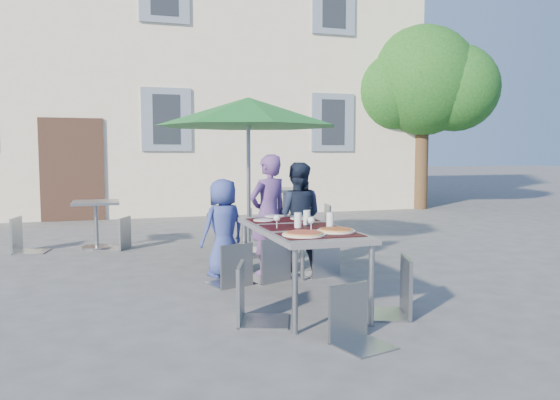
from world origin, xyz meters
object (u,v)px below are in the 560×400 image
object	(u,v)px
pizza_near_left	(304,234)
chair_2	(322,236)
child_2	(297,217)
chair_3	(252,258)
pizza_near_right	(336,230)
child_0	(223,228)
chair_5	(357,280)
bg_chair_r_0	(118,213)
dining_table	(299,232)
bg_chair_r_1	(322,201)
chair_4	(395,251)
chair_0	(232,238)
child_1	(269,215)
bg_chair_l_1	(255,206)
cafe_table_0	(96,217)
chair_1	(270,232)
bg_chair_l_0	(23,213)
patio_umbrella	(248,113)
cafe_table_1	(284,202)

from	to	relation	value
pizza_near_left	chair_2	world-z (taller)	chair_2
child_2	chair_3	bearing A→B (deg)	84.85
pizza_near_right	child_0	size ratio (longest dim) A/B	0.30
chair_5	bg_chair_r_0	world-z (taller)	bg_chair_r_0
dining_table	bg_chair_r_1	bearing A→B (deg)	65.65
child_0	chair_4	size ratio (longest dim) A/B	1.15
pizza_near_right	chair_0	distance (m)	1.48
chair_0	child_1	bearing A→B (deg)	38.89
chair_5	bg_chair_l_1	size ratio (longest dim) A/B	0.95
chair_4	cafe_table_0	size ratio (longest dim) A/B	1.38
chair_4	chair_1	bearing A→B (deg)	113.67
chair_2	bg_chair_r_0	xyz separation A→B (m)	(-2.28, 2.63, 0.06)
child_0	bg_chair_r_0	xyz separation A→B (m)	(-1.16, 2.28, -0.04)
bg_chair_r_1	pizza_near_left	bearing A→B (deg)	-113.40
chair_4	bg_chair_r_1	bearing A→B (deg)	75.64
cafe_table_0	bg_chair_l_0	bearing A→B (deg)	-179.18
pizza_near_left	patio_umbrella	size ratio (longest dim) A/B	0.15
cafe_table_1	bg_chair_r_1	bearing A→B (deg)	7.79
child_0	cafe_table_0	xyz separation A→B (m)	(-1.49, 2.40, -0.09)
chair_5	bg_chair_l_1	xyz separation A→B (m)	(0.66, 5.55, 0.03)
bg_chair_r_0	patio_umbrella	bearing A→B (deg)	-33.16
chair_2	chair_3	bearing A→B (deg)	-130.02
pizza_near_left	child_2	world-z (taller)	child_2
chair_0	chair_2	distance (m)	1.13
patio_umbrella	bg_chair_l_0	xyz separation A→B (m)	(-3.09, 1.26, -1.43)
bg_chair_l_1	bg_chair_l_0	bearing A→B (deg)	-170.84
pizza_near_right	bg_chair_l_0	size ratio (longest dim) A/B	0.35
child_2	chair_3	size ratio (longest dim) A/B	1.39
dining_table	cafe_table_1	size ratio (longest dim) A/B	2.23
bg_chair_r_0	cafe_table_1	bearing A→B (deg)	11.42
chair_3	chair_5	bearing A→B (deg)	-50.24
child_2	chair_3	xyz separation A→B (m)	(-1.06, -1.88, -0.11)
bg_chair_r_1	chair_5	bearing A→B (deg)	-109.10
child_2	chair_0	distance (m)	1.11
dining_table	chair_1	world-z (taller)	chair_1
chair_5	chair_3	bearing A→B (deg)	129.76
chair_4	bg_chair_r_1	size ratio (longest dim) A/B	1.03
cafe_table_1	dining_table	bearing A→B (deg)	-105.74
pizza_near_right	cafe_table_0	xyz separation A→B (m)	(-2.16, 4.20, -0.28)
child_1	bg_chair_l_1	xyz separation A→B (m)	(0.63, 3.04, -0.20)
chair_4	cafe_table_0	distance (m)	5.14
pizza_near_right	bg_chair_l_1	bearing A→B (deg)	84.02
bg_chair_l_0	pizza_near_right	bearing A→B (deg)	-52.83
child_2	bg_chair_r_0	world-z (taller)	child_2
child_0	cafe_table_0	size ratio (longest dim) A/B	1.59
pizza_near_right	chair_0	size ratio (longest dim) A/B	0.38
dining_table	bg_chair_l_0	xyz separation A→B (m)	(-2.98, 3.75, -0.12)
chair_0	bg_chair_l_1	size ratio (longest dim) A/B	1.02
pizza_near_left	chair_0	bearing A→B (deg)	103.14
child_2	chair_1	world-z (taller)	child_2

